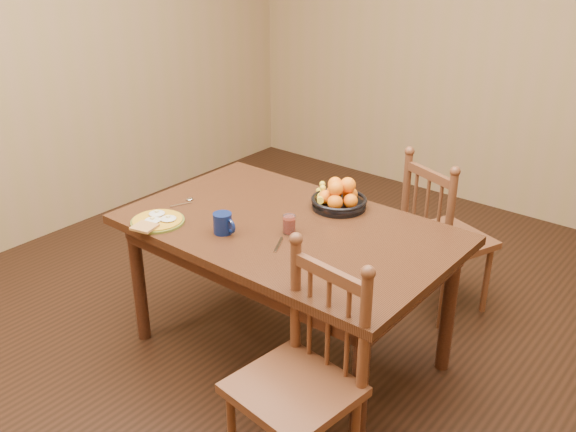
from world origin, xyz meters
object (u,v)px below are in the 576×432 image
Objects in this scene: coffee_mug at (223,223)px; fruit_bowl at (338,197)px; breakfast_plate at (157,221)px; chair_near at (301,380)px; chair_far at (443,237)px; dining_table at (288,241)px.

fruit_bowl is (0.25, 0.59, 0.00)m from coffee_mug.
breakfast_plate is at bearing -158.72° from coffee_mug.
chair_near is at bearing -11.48° from breakfast_plate.
chair_near is (0.15, -1.49, 0.01)m from chair_far.
fruit_bowl is at bearing 124.25° from chair_near.
breakfast_plate is (-0.92, -1.28, 0.30)m from chair_far.
chair_near is (0.55, -0.60, -0.19)m from dining_table.
fruit_bowl is at bearing 78.67° from dining_table.
fruit_bowl is (-0.34, -0.56, 0.34)m from chair_far.
dining_table is 0.65m from breakfast_plate.
dining_table is 0.34m from coffee_mug.
dining_table is at bearing 36.81° from breakfast_plate.
fruit_bowl is at bearing 50.90° from breakfast_plate.
fruit_bowl is at bearing 66.81° from coffee_mug.
coffee_mug is (-0.74, 0.35, 0.33)m from chair_near.
chair_far reaches higher than fruit_bowl.
chair_near reaches higher than coffee_mug.
chair_near is 0.88m from coffee_mug.
dining_table is 5.37× the size of breakfast_plate.
fruit_bowl reaches higher than breakfast_plate.
breakfast_plate is at bearing -143.19° from dining_table.
chair_far is at bearing 65.34° from dining_table.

